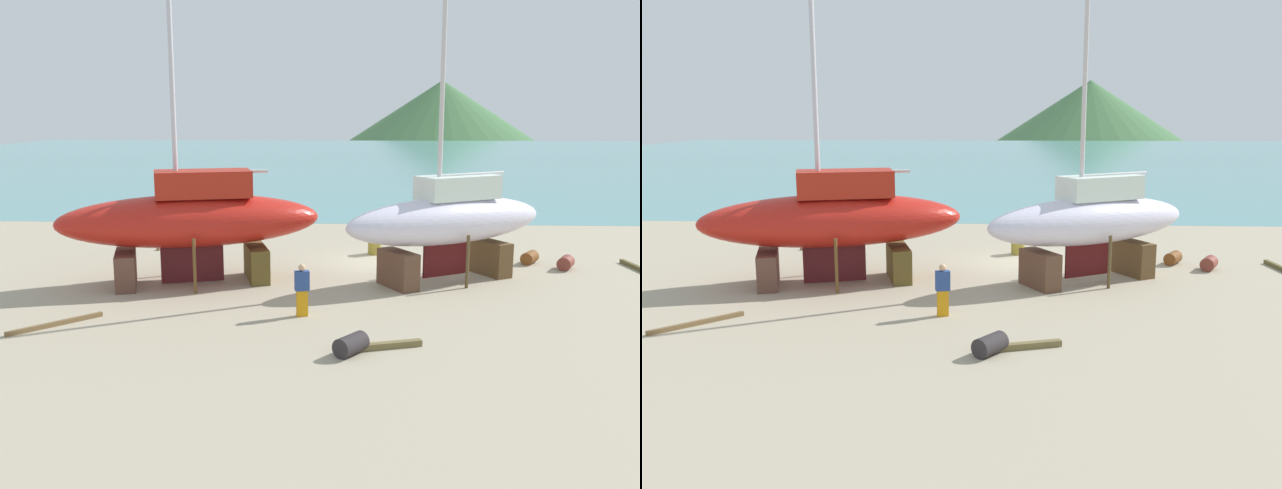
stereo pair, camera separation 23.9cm
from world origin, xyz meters
The scene contains 14 objects.
ground_plane centered at (0.00, -3.81, 0.00)m, with size 54.72×54.72×0.00m, color tan.
sea_water centered at (0.00, 64.26, 0.00)m, with size 134.45×108.78×0.01m, color teal.
headland_hill centered at (26.55, 191.49, 0.00)m, with size 96.77×96.77×31.11m, color #426D40.
sailboat_far_slipway centered at (-7.16, -3.85, 2.40)m, with size 9.99×5.38×15.75m.
sailboat_small_center centered at (2.29, -3.07, 2.31)m, with size 8.60×6.29×13.23m.
worker centered at (-2.82, -7.86, 0.86)m, with size 0.49×0.35×1.67m.
barrel_rust_near centered at (-0.26, 1.65, 0.40)m, with size 0.61×0.61×0.80m, color olive.
barrel_tar_black centered at (-1.28, -11.22, 0.27)m, with size 0.54×0.54×0.95m, color #2D282A.
barrel_rust_far centered at (7.36, -1.01, 0.28)m, with size 0.55×0.55×0.80m, color brown.
barrel_tipped_right centered at (6.18, 0.00, 0.26)m, with size 0.52×0.52×0.86m, color brown.
timber_long_fore centered at (-9.90, 2.59, 0.06)m, with size 1.40×0.17×0.12m, color #835F43.
timber_long_aft centered at (-0.36, -10.75, 0.09)m, with size 2.08×0.21×0.18m, color brown.
timber_plank_near centered at (-10.10, -9.23, 0.07)m, with size 2.93×0.13×0.14m, color brown.
timber_short_cross centered at (10.22, -0.78, 0.09)m, with size 2.24×0.17×0.17m, color brown.
Camera 1 is at (-1.29, -28.37, 6.33)m, focal length 38.35 mm.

